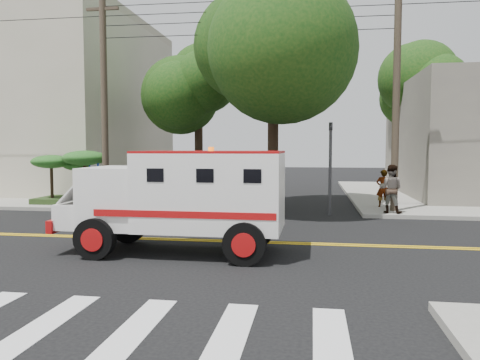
# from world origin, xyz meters

# --- Properties ---
(ground) EXTENTS (100.00, 100.00, 0.00)m
(ground) POSITION_xyz_m (0.00, 0.00, 0.00)
(ground) COLOR black
(ground) RESTS_ON ground
(sidewalk_nw) EXTENTS (17.00, 17.00, 0.15)m
(sidewalk_nw) POSITION_xyz_m (-13.50, 13.50, 0.07)
(sidewalk_nw) COLOR gray
(sidewalk_nw) RESTS_ON ground
(building_left) EXTENTS (16.00, 14.00, 10.00)m
(building_left) POSITION_xyz_m (-15.50, 15.00, 5.15)
(building_left) COLOR #AFAA8F
(building_left) RESTS_ON sidewalk_nw
(utility_pole_left) EXTENTS (0.28, 0.28, 9.00)m
(utility_pole_left) POSITION_xyz_m (-5.60, 6.00, 4.50)
(utility_pole_left) COLOR #382D23
(utility_pole_left) RESTS_ON ground
(utility_pole_right) EXTENTS (0.28, 0.28, 9.00)m
(utility_pole_right) POSITION_xyz_m (6.30, 6.20, 4.50)
(utility_pole_right) COLOR #382D23
(utility_pole_right) RESTS_ON ground
(tree_main) EXTENTS (6.08, 5.70, 9.85)m
(tree_main) POSITION_xyz_m (1.94, 6.21, 7.20)
(tree_main) COLOR black
(tree_main) RESTS_ON ground
(tree_left) EXTENTS (4.48, 4.20, 7.70)m
(tree_left) POSITION_xyz_m (-2.68, 11.79, 5.73)
(tree_left) COLOR black
(tree_left) RESTS_ON ground
(tree_right) EXTENTS (4.80, 4.50, 8.20)m
(tree_right) POSITION_xyz_m (8.84, 15.77, 6.09)
(tree_right) COLOR black
(tree_right) RESTS_ON ground
(traffic_signal) EXTENTS (0.15, 0.18, 3.60)m
(traffic_signal) POSITION_xyz_m (3.80, 5.60, 2.23)
(traffic_signal) COLOR #3F3F42
(traffic_signal) RESTS_ON ground
(accessibility_sign) EXTENTS (0.45, 0.10, 2.02)m
(accessibility_sign) POSITION_xyz_m (-6.20, 6.17, 1.37)
(accessibility_sign) COLOR #3F3F42
(accessibility_sign) RESTS_ON ground
(palm_planter) EXTENTS (3.52, 2.63, 2.36)m
(palm_planter) POSITION_xyz_m (-7.44, 6.62, 1.65)
(palm_planter) COLOR #1E3314
(palm_planter) RESTS_ON sidewalk_nw
(armored_truck) EXTENTS (5.63, 2.32, 2.55)m
(armored_truck) POSITION_xyz_m (-0.07, -1.58, 1.45)
(armored_truck) COLOR white
(armored_truck) RESTS_ON ground
(pedestrian_a) EXTENTS (0.57, 0.38, 1.57)m
(pedestrian_a) POSITION_xyz_m (6.05, 7.34, 0.93)
(pedestrian_a) COLOR gray
(pedestrian_a) RESTS_ON sidewalk_ne
(pedestrian_b) EXTENTS (1.08, 0.96, 1.84)m
(pedestrian_b) POSITION_xyz_m (6.06, 5.50, 1.07)
(pedestrian_b) COLOR gray
(pedestrian_b) RESTS_ON sidewalk_ne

